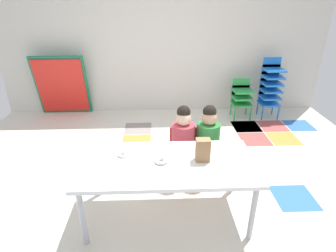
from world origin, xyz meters
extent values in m
cube|color=silver|center=(0.00, 0.00, -0.01)|extent=(5.72, 4.41, 0.02)
cube|color=gray|center=(-0.45, 1.35, 0.00)|extent=(0.43, 0.43, 0.00)
cube|color=orange|center=(1.80, 0.90, 0.00)|extent=(0.43, 0.43, 0.00)
cube|color=#336BB2|center=(2.25, 1.35, 0.00)|extent=(0.43, 0.43, 0.00)
cube|color=#336BB2|center=(1.35, -0.45, 0.00)|extent=(0.43, 0.43, 0.00)
cube|color=orange|center=(-0.45, 0.90, 0.00)|extent=(0.43, 0.43, 0.00)
cube|color=silver|center=(2.25, 0.45, 0.00)|extent=(0.43, 0.43, 0.00)
cube|color=#B24C47|center=(1.35, 0.90, 0.00)|extent=(0.43, 0.43, 0.00)
cube|color=#B24C47|center=(1.80, 1.35, 0.00)|extent=(0.43, 0.43, 0.00)
cube|color=gray|center=(1.35, 1.35, 0.00)|extent=(0.43, 0.43, 0.00)
cube|color=#478C51|center=(1.35, 1.35, 0.00)|extent=(0.43, 0.43, 0.00)
cube|color=beige|center=(0.00, 2.21, 1.35)|extent=(5.72, 0.10, 2.70)
cube|color=white|center=(-0.05, -0.63, 0.60)|extent=(1.63, 0.79, 0.04)
cylinder|color=#B2B2B7|center=(-0.78, -0.97, 0.29)|extent=(0.05, 0.05, 0.58)
cylinder|color=#B2B2B7|center=(0.69, -0.97, 0.29)|extent=(0.05, 0.05, 0.58)
cylinder|color=#B2B2B7|center=(-0.78, -0.30, 0.29)|extent=(0.05, 0.05, 0.58)
cylinder|color=#B2B2B7|center=(0.69, -0.30, 0.29)|extent=(0.05, 0.05, 0.58)
cube|color=red|center=(0.16, -0.02, 0.30)|extent=(0.32, 0.30, 0.03)
cube|color=red|center=(0.16, 0.13, 0.45)|extent=(0.29, 0.02, 0.30)
cylinder|color=#BF3F4C|center=(0.16, -0.02, 0.52)|extent=(0.32, 0.32, 0.38)
sphere|color=beige|center=(0.16, -0.02, 0.78)|extent=(0.17, 0.17, 0.17)
sphere|color=black|center=(0.16, -0.01, 0.85)|extent=(0.15, 0.15, 0.15)
cylinder|color=red|center=(0.02, -0.15, 0.15)|extent=(0.02, 0.02, 0.28)
cylinder|color=red|center=(0.30, -0.15, 0.15)|extent=(0.02, 0.02, 0.28)
cylinder|color=red|center=(0.02, 0.11, 0.15)|extent=(0.02, 0.02, 0.28)
cylinder|color=red|center=(0.30, 0.11, 0.15)|extent=(0.02, 0.02, 0.28)
cube|color=red|center=(0.44, -0.02, 0.30)|extent=(0.32, 0.30, 0.03)
cube|color=red|center=(0.44, 0.13, 0.45)|extent=(0.29, 0.02, 0.30)
cylinder|color=#2D7A38|center=(0.44, -0.02, 0.52)|extent=(0.30, 0.30, 0.38)
sphere|color=tan|center=(0.44, -0.02, 0.78)|extent=(0.17, 0.17, 0.17)
sphere|color=black|center=(0.44, -0.01, 0.85)|extent=(0.15, 0.15, 0.15)
cylinder|color=red|center=(0.30, -0.15, 0.15)|extent=(0.02, 0.02, 0.28)
cylinder|color=red|center=(0.58, -0.15, 0.15)|extent=(0.02, 0.02, 0.28)
cylinder|color=red|center=(0.30, 0.11, 0.15)|extent=(0.02, 0.02, 0.28)
cylinder|color=red|center=(0.58, 0.11, 0.15)|extent=(0.02, 0.02, 0.28)
cube|color=green|center=(1.34, 1.72, 0.26)|extent=(0.32, 0.30, 0.03)
cube|color=green|center=(1.34, 1.86, 0.35)|extent=(0.30, 0.02, 0.18)
cube|color=green|center=(1.34, 1.72, 0.38)|extent=(0.32, 0.30, 0.03)
cube|color=green|center=(1.34, 1.86, 0.47)|extent=(0.30, 0.02, 0.18)
cube|color=green|center=(1.34, 1.72, 0.50)|extent=(0.32, 0.30, 0.03)
cube|color=green|center=(1.34, 1.86, 0.59)|extent=(0.30, 0.02, 0.18)
cylinder|color=green|center=(1.20, 1.59, 0.13)|extent=(0.02, 0.02, 0.26)
cylinder|color=green|center=(1.48, 1.59, 0.13)|extent=(0.02, 0.02, 0.26)
cylinder|color=green|center=(1.20, 1.85, 0.13)|extent=(0.02, 0.02, 0.26)
cylinder|color=green|center=(1.48, 1.85, 0.13)|extent=(0.02, 0.02, 0.26)
cube|color=blue|center=(1.83, 1.72, 0.26)|extent=(0.32, 0.30, 0.03)
cube|color=blue|center=(1.83, 1.86, 0.35)|extent=(0.30, 0.02, 0.18)
cube|color=blue|center=(1.83, 1.72, 0.38)|extent=(0.32, 0.30, 0.03)
cube|color=blue|center=(1.83, 1.86, 0.47)|extent=(0.30, 0.02, 0.18)
cube|color=blue|center=(1.83, 1.72, 0.50)|extent=(0.32, 0.30, 0.03)
cube|color=blue|center=(1.83, 1.86, 0.59)|extent=(0.30, 0.02, 0.18)
cube|color=blue|center=(1.83, 1.72, 0.62)|extent=(0.32, 0.30, 0.03)
cube|color=blue|center=(1.83, 1.86, 0.71)|extent=(0.30, 0.02, 0.18)
cube|color=blue|center=(1.83, 1.72, 0.74)|extent=(0.32, 0.30, 0.03)
cube|color=blue|center=(1.83, 1.86, 0.83)|extent=(0.30, 0.02, 0.18)
cube|color=blue|center=(1.83, 1.72, 0.86)|extent=(0.32, 0.30, 0.03)
cube|color=blue|center=(1.83, 1.86, 0.95)|extent=(0.30, 0.02, 0.18)
cylinder|color=blue|center=(1.69, 1.59, 0.13)|extent=(0.02, 0.02, 0.26)
cylinder|color=blue|center=(1.97, 1.59, 0.13)|extent=(0.02, 0.02, 0.26)
cylinder|color=blue|center=(1.69, 1.85, 0.13)|extent=(0.02, 0.02, 0.26)
cylinder|color=blue|center=(1.97, 1.85, 0.13)|extent=(0.02, 0.02, 0.26)
cube|color=#19724C|center=(-1.80, 2.02, 0.54)|extent=(0.90, 0.28, 1.09)
cube|color=red|center=(-1.80, 1.98, 0.54)|extent=(0.83, 0.23, 0.99)
cube|color=#9E754C|center=(0.28, -0.61, 0.73)|extent=(0.13, 0.09, 0.22)
cylinder|color=white|center=(-0.46, -0.52, 0.62)|extent=(0.18, 0.18, 0.01)
torus|color=white|center=(-0.46, -0.52, 0.64)|extent=(0.10, 0.10, 0.03)
torus|color=white|center=(-0.10, -0.63, 0.64)|extent=(0.12, 0.12, 0.04)
camera|label=1|loc=(-0.13, -2.82, 2.03)|focal=30.02mm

